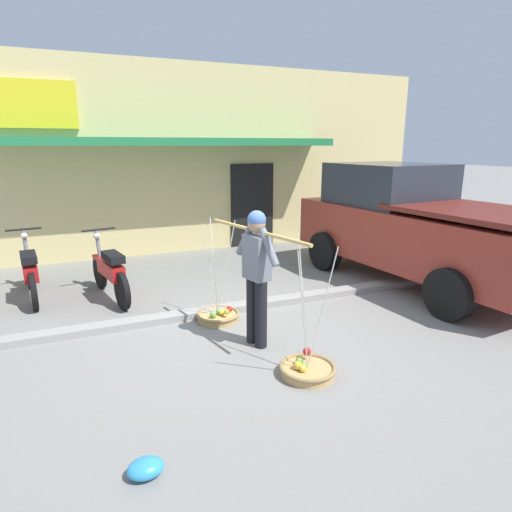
{
  "coord_description": "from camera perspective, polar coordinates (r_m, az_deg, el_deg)",
  "views": [
    {
      "loc": [
        -2.01,
        -5.03,
        2.43
      ],
      "look_at": [
        0.36,
        0.6,
        0.85
      ],
      "focal_mm": 30.12,
      "sensor_mm": 36.0,
      "label": 1
    }
  ],
  "objects": [
    {
      "name": "fruit_basket_left_side",
      "position": [
        4.85,
        6.81,
        -14.63
      ],
      "size": [
        0.62,
        0.62,
        1.45
      ],
      "color": "tan",
      "rests_on": "ground"
    },
    {
      "name": "sidewalk_curb",
      "position": [
        6.52,
        -3.29,
        -6.92
      ],
      "size": [
        20.0,
        0.24,
        0.1
      ],
      "primitive_type": "cube",
      "color": "gray",
      "rests_on": "ground"
    },
    {
      "name": "motorcycle_second_in_row",
      "position": [
        7.31,
        -18.82,
        -1.99
      ],
      "size": [
        0.58,
        1.8,
        1.09
      ],
      "color": "black",
      "rests_on": "ground"
    },
    {
      "name": "fruit_vendor",
      "position": [
        5.17,
        0.08,
        -1.79
      ],
      "size": [
        0.47,
        1.84,
        1.7
      ],
      "color": "black",
      "rests_on": "ground"
    },
    {
      "name": "storefront_building",
      "position": [
        12.4,
        -13.7,
        12.58
      ],
      "size": [
        13.0,
        6.0,
        4.2
      ],
      "color": "#DBC684",
      "rests_on": "ground"
    },
    {
      "name": "parked_truck",
      "position": [
        8.27,
        20.16,
        3.86
      ],
      "size": [
        2.49,
        4.86,
        2.1
      ],
      "color": "maroon",
      "rests_on": "ground"
    },
    {
      "name": "motorcycle_nearest_shop",
      "position": [
        7.82,
        -27.82,
        -1.86
      ],
      "size": [
        0.54,
        1.82,
        1.09
      ],
      "color": "black",
      "rests_on": "ground"
    },
    {
      "name": "fruit_basket_right_side",
      "position": [
        6.21,
        -5.05,
        -7.84
      ],
      "size": [
        0.62,
        0.62,
        1.45
      ],
      "color": "tan",
      "rests_on": "ground"
    },
    {
      "name": "ground_plane",
      "position": [
        5.94,
        -0.98,
        -9.66
      ],
      "size": [
        90.0,
        90.0,
        0.0
      ],
      "primitive_type": "plane",
      "color": "gray"
    },
    {
      "name": "plastic_litter_bag",
      "position": [
        3.7,
        -14.45,
        -25.62
      ],
      "size": [
        0.28,
        0.22,
        0.14
      ],
      "primitive_type": "ellipsoid",
      "color": "#3393D1",
      "rests_on": "ground"
    }
  ]
}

